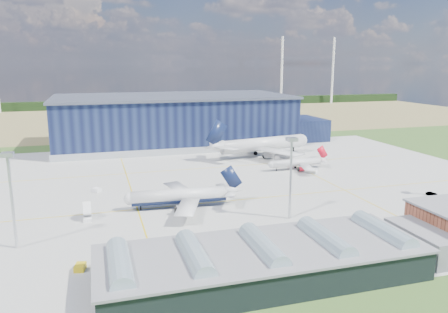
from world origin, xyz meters
TOP-DOWN VIEW (x-y plane):
  - ground at (0.00, 0.00)m, footprint 600.00×600.00m
  - apron at (0.00, 10.00)m, footprint 220.00×160.00m
  - farmland at (0.00, 220.00)m, footprint 600.00×220.00m
  - treeline at (0.00, 300.00)m, footprint 600.00×8.00m
  - hangar at (2.81, 94.80)m, footprint 145.00×62.00m
  - glass_concourse at (-6.45, -60.00)m, footprint 78.00×23.00m
  - light_mast_west at (-60.00, -30.00)m, footprint 2.60×2.60m
  - light_mast_center at (10.00, -30.00)m, footprint 2.60×2.60m
  - airliner_navy at (-17.74, -12.00)m, footprint 39.15×38.41m
  - airliner_red at (37.20, 22.00)m, footprint 28.94×28.37m
  - airliner_widebody at (34.13, 50.24)m, footprint 64.72×63.76m
  - gse_tug_a at (-4.69, -3.83)m, footprint 3.44×3.88m
  - gse_tug_b at (-45.49, -46.00)m, footprint 2.67×3.44m
  - gse_van_a at (24.37, -43.33)m, footprint 5.20×2.33m
  - gse_cart_a at (42.41, 33.74)m, footprint 3.26×3.83m
  - gse_van_b at (40.61, 14.81)m, footprint 4.27×4.85m
  - gse_tug_c at (23.48, 62.00)m, footprint 2.24×3.23m
  - gse_cart_b at (-41.31, 12.31)m, footprint 3.52×3.74m
  - airstair at (-44.18, -13.92)m, footprint 2.26×5.39m
  - car_b at (64.28, -23.44)m, footprint 3.73×2.41m

SIDE VIEW (x-z plane):
  - ground at x=0.00m, z-range 0.00..0.00m
  - farmland at x=0.00m, z-range -0.01..0.01m
  - apron at x=0.00m, z-range -0.01..0.07m
  - car_b at x=64.28m, z-range 0.00..1.16m
  - gse_tug_c at x=23.48m, z-range 0.00..1.33m
  - gse_tug_b at x=-45.49m, z-range 0.00..1.33m
  - gse_cart_b at x=-41.31m, z-range 0.00..1.35m
  - gse_tug_a at x=-4.69m, z-range 0.00..1.38m
  - gse_cart_a at x=42.41m, z-range 0.00..1.40m
  - gse_van_b at x=40.61m, z-range 0.00..2.06m
  - gse_van_a at x=24.37m, z-range 0.00..2.26m
  - airstair at x=-44.18m, z-range 0.00..3.42m
  - glass_concourse at x=-6.45m, z-range -0.61..7.99m
  - treeline at x=0.00m, z-range 0.00..8.00m
  - airliner_red at x=37.20m, z-range 0.00..9.06m
  - airliner_navy at x=-17.74m, z-range 0.00..11.94m
  - airliner_widebody at x=34.13m, z-range 0.00..18.10m
  - hangar at x=2.81m, z-range -1.43..24.67m
  - light_mast_west at x=-60.00m, z-range 3.93..26.93m
  - light_mast_center at x=10.00m, z-range 3.93..26.93m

